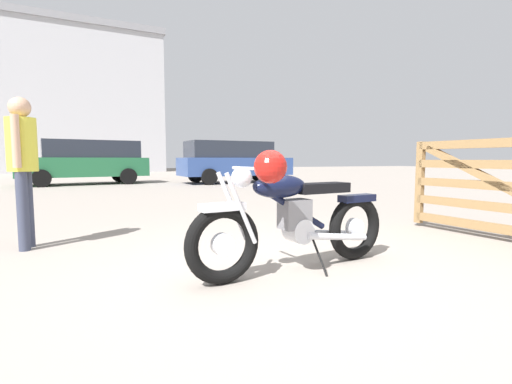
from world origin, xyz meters
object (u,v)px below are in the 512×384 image
dark_sedan_left (233,161)px  vintage_motorcycle (293,217)px  pale_sedan_back (87,161)px  bystander (22,157)px

dark_sedan_left → vintage_motorcycle: bearing=-110.8°
vintage_motorcycle → pale_sedan_back: pale_sedan_back is taller
bystander → dark_sedan_left: 11.71m
vintage_motorcycle → bystander: (-2.33, 1.87, 0.53)m
vintage_motorcycle → dark_sedan_left: 12.52m
bystander → vintage_motorcycle: bearing=146.4°
vintage_motorcycle → pale_sedan_back: 13.46m
dark_sedan_left → pale_sedan_back: bearing=163.0°
vintage_motorcycle → dark_sedan_left: dark_sedan_left is taller
bystander → dark_sedan_left: size_ratio=0.34×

